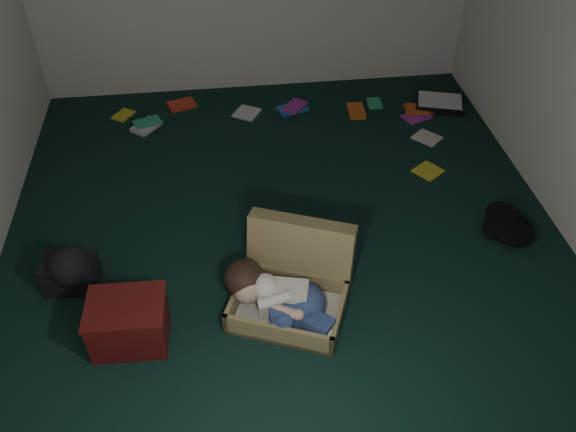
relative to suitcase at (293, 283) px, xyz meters
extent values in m
plane|color=black|center=(0.02, 0.57, -0.15)|extent=(4.50, 4.50, 0.00)
plane|color=silver|center=(0.02, -1.68, 1.15)|extent=(4.50, 0.00, 4.50)
cube|color=#8F7E4F|center=(-0.05, -0.13, -0.07)|extent=(0.82, 0.71, 0.16)
cube|color=beige|center=(-0.05, -0.13, -0.11)|extent=(0.74, 0.64, 0.02)
cube|color=#8F7E4F|center=(0.07, 0.17, 0.09)|extent=(0.71, 0.45, 0.50)
cube|color=silver|center=(-0.08, -0.14, 0.02)|extent=(0.33, 0.23, 0.22)
sphere|color=tan|center=(-0.29, -0.08, 0.07)|extent=(0.19, 0.19, 0.19)
ellipsoid|color=black|center=(-0.31, -0.02, 0.11)|extent=(0.25, 0.26, 0.21)
ellipsoid|color=navy|center=(0.06, -0.19, 0.02)|extent=(0.23, 0.26, 0.21)
cube|color=navy|center=(-0.05, -0.26, 0.01)|extent=(0.26, 0.13, 0.14)
cube|color=navy|center=(0.08, -0.32, -0.02)|extent=(0.26, 0.24, 0.11)
sphere|color=white|center=(0.18, -0.33, -0.04)|extent=(0.11, 0.11, 0.11)
sphere|color=white|center=(0.15, -0.39, -0.05)|extent=(0.10, 0.10, 0.10)
cylinder|color=tan|center=(-0.08, -0.27, 0.06)|extent=(0.19, 0.12, 0.06)
cube|color=#4E1010|center=(-1.01, -0.20, -0.01)|extent=(0.45, 0.36, 0.29)
cube|color=#4E1010|center=(-1.01, -0.20, 0.15)|extent=(0.47, 0.38, 0.02)
cube|color=black|center=(1.70, 2.22, -0.12)|extent=(0.52, 0.45, 0.06)
cube|color=white|center=(1.70, 2.22, -0.09)|extent=(0.47, 0.40, 0.01)
cube|color=gold|center=(-1.26, 2.41, -0.14)|extent=(0.21, 0.16, 0.02)
cube|color=red|center=(-0.72, 2.52, -0.14)|extent=(0.26, 0.25, 0.02)
cube|color=silver|center=(-0.12, 2.30, -0.14)|extent=(0.21, 0.25, 0.02)
cube|color=#1C6099|center=(0.31, 2.31, -0.14)|extent=(0.22, 0.25, 0.02)
cube|color=#CE5718|center=(0.89, 2.19, -0.14)|extent=(0.26, 0.25, 0.02)
cube|color=#2A9A64|center=(1.09, 2.32, -0.14)|extent=(0.22, 0.18, 0.02)
cube|color=#9E2794|center=(1.43, 2.04, -0.14)|extent=(0.26, 0.26, 0.02)
cube|color=beige|center=(1.42, 1.69, -0.14)|extent=(0.20, 0.24, 0.02)
cube|color=gold|center=(1.28, 1.22, -0.14)|extent=(0.24, 0.26, 0.02)
cube|color=red|center=(1.48, 2.16, -0.14)|extent=(0.26, 0.24, 0.02)
cube|color=silver|center=(-1.04, 2.18, -0.14)|extent=(0.24, 0.19, 0.02)
camera|label=1|loc=(-0.37, -2.60, 2.86)|focal=38.00mm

